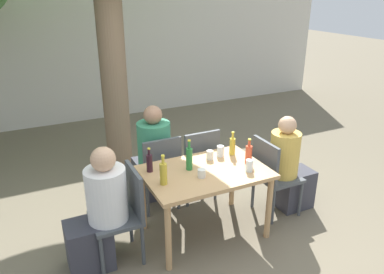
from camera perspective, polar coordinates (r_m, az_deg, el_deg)
name	(u,v)px	position (r m, az deg, el deg)	size (l,w,h in m)	color
ground_plane	(204,232)	(4.13, 1.87, -14.27)	(30.00, 30.00, 0.00)	#706651
cafe_building_wall	(101,46)	(7.43, -13.73, 13.33)	(10.00, 0.08, 2.80)	beige
dining_table_front	(205,179)	(3.79, 1.99, -6.37)	(1.22, 0.83, 0.74)	tan
patio_chair_0	(124,209)	(3.59, -10.31, -10.80)	(0.44, 0.44, 0.92)	#474C51
patio_chair_1	(272,173)	(4.26, 12.13, -5.34)	(0.44, 0.44, 0.92)	#474C51
patio_chair_2	(159,168)	(4.28, -4.99, -4.78)	(0.44, 0.44, 0.92)	#474C51
patio_chair_3	(198,160)	(4.46, 0.91, -3.56)	(0.44, 0.44, 0.92)	#474C51
person_seated_0	(99,215)	(3.54, -14.04, -11.44)	(0.58, 0.37, 1.18)	#383842
person_seated_1	(289,169)	(4.41, 14.62, -4.77)	(0.56, 0.33, 1.16)	#383842
person_seated_2	(152,158)	(4.46, -6.07, -3.18)	(0.38, 0.59, 1.22)	#383842
oil_cruet_0	(232,146)	(4.07, 6.17, -1.33)	(0.06, 0.06, 0.26)	gold
green_bottle_1	(189,158)	(3.71, -0.43, -3.24)	(0.06, 0.06, 0.32)	#287A38
oil_cruet_2	(163,173)	(3.46, -4.38, -5.48)	(0.07, 0.07, 0.29)	gold
soda_bottle_3	(249,154)	(3.88, 8.63, -2.58)	(0.07, 0.07, 0.27)	#DB4C2D
wine_bottle_4	(149,163)	(3.70, -6.50, -3.88)	(0.06, 0.06, 0.25)	#331923
drinking_glass_0	(220,151)	(4.03, 4.34, -2.15)	(0.08, 0.08, 0.12)	white
drinking_glass_1	(202,173)	(3.60, 1.49, -5.55)	(0.08, 0.08, 0.08)	silver
drinking_glass_2	(210,155)	(3.96, 2.74, -2.76)	(0.07, 0.07, 0.10)	silver
drinking_glass_3	(249,166)	(3.74, 8.73, -4.32)	(0.07, 0.07, 0.12)	silver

